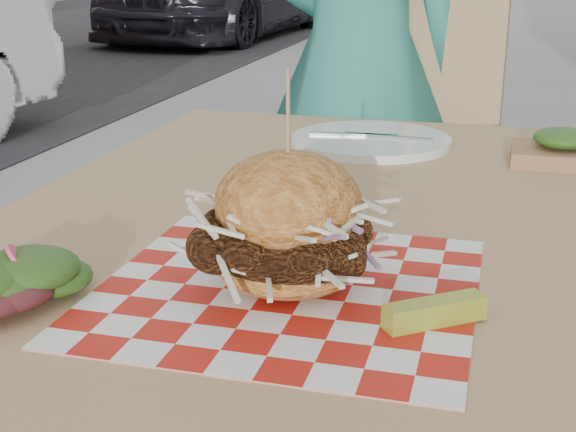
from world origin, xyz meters
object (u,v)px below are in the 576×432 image
patio_chair (417,160)px  patio_table (318,272)px  diner (357,62)px  sandwich (288,230)px

patio_chair → patio_table: bearing=-84.1°
diner → patio_table: size_ratio=1.31×
patio_chair → sandwich: (0.01, -1.31, 0.26)m
sandwich → patio_table: bearing=95.6°
patio_chair → diner: bearing=164.2°
patio_table → sandwich: sandwich is taller
diner → sandwich: diner is taller
diner → patio_table: diner is taller
patio_table → sandwich: size_ratio=5.67×
patio_table → diner: bearing=98.2°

